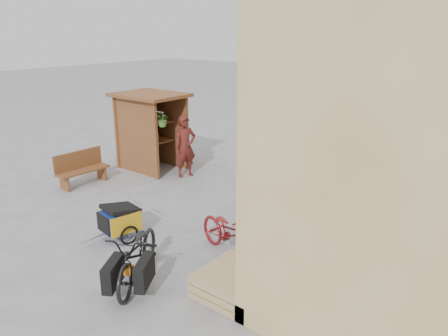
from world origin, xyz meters
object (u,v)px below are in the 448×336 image
Objects in this scene: bike_6 at (333,181)px; shopping_carts at (393,155)px; bike_4 at (321,189)px; kiosk at (149,120)px; bench at (81,168)px; pallet_stack at (233,282)px; cargo_bike at (137,255)px; person_kiosk at (185,147)px; bike_0 at (231,234)px; bike_5 at (316,186)px; bike_2 at (285,202)px; bike_3 at (292,196)px; bike_1 at (267,222)px; child_trailer at (119,219)px; bike_7 at (337,174)px.

shopping_carts is at bearing -34.02° from bike_6.
bike_6 is (-0.11, 0.96, -0.06)m from bike_4.
bike_6 is at bearing 14.57° from kiosk.
pallet_stack is at bearing -12.66° from bench.
person_kiosk is (-3.31, 4.75, 0.40)m from cargo_bike.
bike_5 is (0.02, 3.54, -0.02)m from bike_0.
kiosk is 5.58m from bike_2.
pallet_stack is at bearing -177.35° from bike_3.
bench reaches higher than bike_2.
bike_6 is (4.16, 1.34, -0.53)m from person_kiosk.
bike_3 is at bearing -179.11° from bike_5.
shopping_carts is 1.12× the size of bike_1.
bike_2 is at bearing 30.20° from bike_1.
pallet_stack is 3.25m from bike_2.
cargo_bike is 1.27× the size of bike_2.
bike_6 is at bearing -3.35° from bike_5.
bike_5 is (-0.77, -3.46, -0.18)m from shopping_carts.
cargo_bike is 1.17× the size of bike_3.
child_trailer is 3.13m from bike_1.
bench reaches higher than bike_6.
shopping_carts is at bearing -9.51° from bike_5.
bike_6 is at bearing 22.18° from bike_4.
shopping_carts is 0.98× the size of bike_4.
bike_6 is (0.13, 1.96, -0.13)m from bike_3.
bike_0 is at bearing 129.55° from pallet_stack.
bike_0 is 1.07× the size of bike_4.
bike_1 is at bearing 3.47° from bench.
bike_0 is 1.24× the size of bike_6.
shopping_carts is (-0.00, 7.96, 0.44)m from pallet_stack.
cargo_bike is at bearing -124.35° from person_kiosk.
child_trailer is 0.87× the size of bike_5.
person_kiosk is 4.10m from bike_3.
bike_0 is at bearing -27.97° from kiosk.
shopping_carts is 4.66m from bike_3.
bike_2 reaches higher than bike_6.
person_kiosk is 0.99× the size of bike_0.
bike_6 is (0.85, 6.09, -0.12)m from cargo_bike.
shopping_carts is 8.45m from child_trailer.
kiosk reaches higher than cargo_bike.
bike_7 is (5.90, 4.14, -0.03)m from bench.
bike_5 is at bearing 20.84° from bike_1.
bike_7 reaches higher than bike_2.
bike_1 is at bearing -19.11° from kiosk.
bike_6 is (2.45, 5.21, -0.04)m from child_trailer.
bike_2 is (-0.86, -4.83, -0.22)m from shopping_carts.
shopping_carts is 6.10m from bike_1.
bike_3 is at bearing -77.98° from person_kiosk.
pallet_stack is at bearing -31.66° from kiosk.
child_trailer is at bearing -111.72° from shopping_carts.
bench is 0.87× the size of bike_3.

